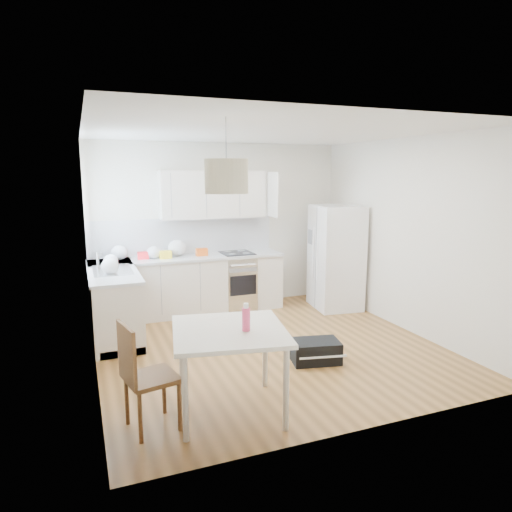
{
  "coord_description": "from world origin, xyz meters",
  "views": [
    {
      "loc": [
        -2.19,
        -5.16,
        2.2
      ],
      "look_at": [
        -0.01,
        0.4,
        1.12
      ],
      "focal_mm": 32.0,
      "sensor_mm": 36.0,
      "label": 1
    }
  ],
  "objects_px": {
    "dining_table": "(229,338)",
    "dining_chair": "(152,375)",
    "refrigerator": "(336,257)",
    "gym_bag": "(315,351)"
  },
  "relations": [
    {
      "from": "dining_table",
      "to": "dining_chair",
      "type": "distance_m",
      "value": 0.76
    },
    {
      "from": "refrigerator",
      "to": "dining_table",
      "type": "distance_m",
      "value": 3.77
    },
    {
      "from": "dining_table",
      "to": "dining_chair",
      "type": "xyz_separation_m",
      "value": [
        -0.72,
        -0.03,
        -0.23
      ]
    },
    {
      "from": "dining_chair",
      "to": "gym_bag",
      "type": "distance_m",
      "value": 2.18
    },
    {
      "from": "refrigerator",
      "to": "dining_table",
      "type": "bearing_deg",
      "value": -128.54
    },
    {
      "from": "dining_table",
      "to": "gym_bag",
      "type": "distance_m",
      "value": 1.59
    },
    {
      "from": "refrigerator",
      "to": "gym_bag",
      "type": "xyz_separation_m",
      "value": [
        -1.42,
        -1.91,
        -0.72
      ]
    },
    {
      "from": "refrigerator",
      "to": "dining_chair",
      "type": "bearing_deg",
      "value": -134.86
    },
    {
      "from": "refrigerator",
      "to": "gym_bag",
      "type": "relative_size",
      "value": 3.03
    },
    {
      "from": "dining_chair",
      "to": "gym_bag",
      "type": "height_order",
      "value": "dining_chair"
    }
  ]
}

